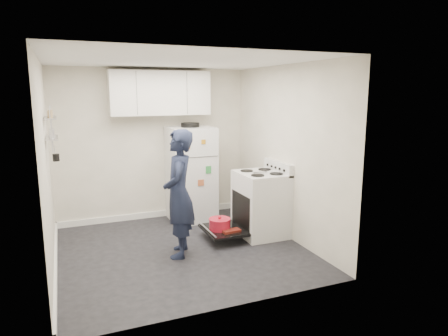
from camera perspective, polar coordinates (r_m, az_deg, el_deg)
name	(u,v)px	position (r m, az deg, el deg)	size (l,w,h in m)	color
room	(177,163)	(5.26, -6.68, 0.78)	(3.21, 3.21, 2.51)	black
electric_range	(260,204)	(6.00, 5.16, -5.19)	(0.66, 0.76, 1.10)	silver
open_oven_door	(222,227)	(5.84, -0.35, -8.39)	(0.55, 0.71, 0.24)	black
refrigerator	(191,174)	(6.64, -4.74, -0.79)	(0.72, 0.74, 1.63)	silver
upper_cabinets	(160,93)	(6.57, -9.13, 10.53)	(1.60, 0.33, 0.70)	silver
wall_shelf_rack	(51,128)	(5.47, -23.43, 5.30)	(0.14, 0.60, 0.61)	#B2B2B7
person	(179,194)	(5.17, -6.47, -3.67)	(0.60, 0.40, 1.66)	#171D34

